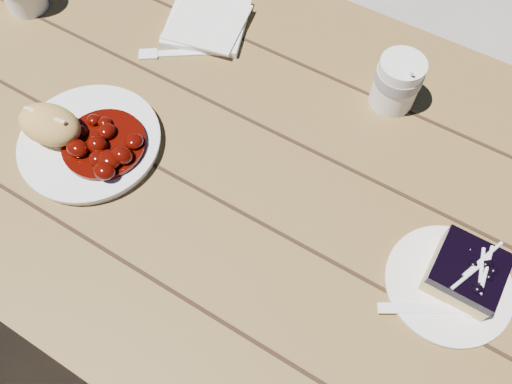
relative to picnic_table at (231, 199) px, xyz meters
The scene contains 11 objects.
ground 0.59m from the picnic_table, 90.00° to the left, with size 60.00×60.00×0.00m, color gray.
picnic_table is the anchor object (origin of this frame).
main_plate 0.29m from the picnic_table, 153.42° to the right, with size 0.23×0.23×0.02m, color white.
goulash_stew 0.28m from the picnic_table, 150.87° to the right, with size 0.14×0.14×0.04m, color #460702, non-canonical shape.
bread_roll 0.35m from the picnic_table, 154.76° to the right, with size 0.11×0.07×0.06m, color tan.
dessert_plate 0.43m from the picnic_table, ahead, with size 0.18×0.18×0.01m, color white.
blueberry_cake 0.45m from the picnic_table, ahead, with size 0.09×0.09×0.05m.
fork_dessert 0.42m from the picnic_table, 12.17° to the right, with size 0.03×0.16×0.01m, color white, non-canonical shape.
coffee_cup 0.37m from the picnic_table, 52.46° to the left, with size 0.08×0.08×0.10m, color white.
napkin_stack 0.35m from the picnic_table, 129.87° to the left, with size 0.15×0.15×0.01m, color white.
fork_table 0.29m from the picnic_table, 140.30° to the left, with size 0.03×0.16×0.01m, color white, non-canonical shape.
Camera 1 is at (0.28, -0.37, 1.45)m, focal length 35.00 mm.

